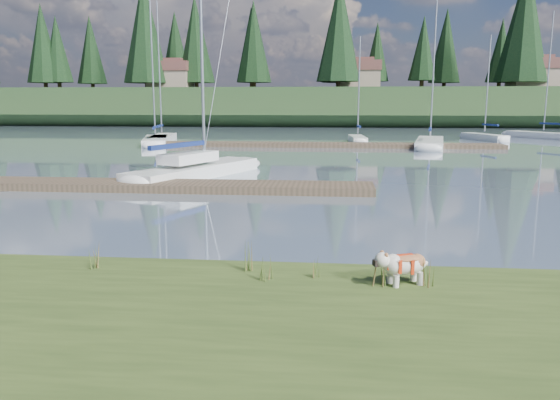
# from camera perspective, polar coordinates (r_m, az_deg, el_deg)

# --- Properties ---
(ground) EXTENTS (200.00, 200.00, 0.00)m
(ground) POSITION_cam_1_polar(r_m,az_deg,el_deg) (41.97, 2.23, 5.59)
(ground) COLOR slate
(ground) RESTS_ON ground
(bank) EXTENTS (60.00, 9.00, 0.35)m
(bank) POSITION_cam_1_polar(r_m,az_deg,el_deg) (7.05, -15.88, -17.88)
(bank) COLOR #3C4F1E
(bank) RESTS_ON ground
(ridge) EXTENTS (200.00, 20.00, 5.00)m
(ridge) POSITION_cam_1_polar(r_m,az_deg,el_deg) (84.80, 3.95, 9.65)
(ridge) COLOR #1F351A
(ridge) RESTS_ON ground
(bulldog) EXTENTS (1.01, 0.64, 0.59)m
(bulldog) POSITION_cam_1_polar(r_m,az_deg,el_deg) (9.62, 12.83, -6.48)
(bulldog) COLOR silver
(bulldog) RESTS_ON bank
(sailboat_main) EXTENTS (5.21, 9.02, 13.00)m
(sailboat_main) POSITION_cam_1_polar(r_m,az_deg,el_deg) (25.86, -7.96, 3.47)
(sailboat_main) COLOR white
(sailboat_main) RESTS_ON ground
(dock_near) EXTENTS (16.00, 2.00, 0.30)m
(dock_near) POSITION_cam_1_polar(r_m,az_deg,el_deg) (21.97, -11.49, 1.45)
(dock_near) COLOR #4C3D2C
(dock_near) RESTS_ON ground
(dock_far) EXTENTS (26.00, 2.20, 0.30)m
(dock_far) POSITION_cam_1_polar(r_m,az_deg,el_deg) (41.89, 4.98, 5.75)
(dock_far) COLOR #4C3D2C
(dock_far) RESTS_ON ground
(sailboat_bg_0) EXTENTS (2.80, 8.19, 11.66)m
(sailboat_bg_0) POSITION_cam_1_polar(r_m,az_deg,el_deg) (48.70, -12.11, 6.40)
(sailboat_bg_0) COLOR white
(sailboat_bg_0) RESTS_ON ground
(sailboat_bg_1) EXTENTS (4.05, 8.89, 12.96)m
(sailboat_bg_1) POSITION_cam_1_polar(r_m,az_deg,el_deg) (46.09, -12.84, 6.17)
(sailboat_bg_1) COLOR white
(sailboat_bg_1) RESTS_ON ground
(sailboat_bg_2) EXTENTS (1.45, 5.68, 8.71)m
(sailboat_bg_2) POSITION_cam_1_polar(r_m,az_deg,el_deg) (46.56, 8.05, 6.38)
(sailboat_bg_2) COLOR white
(sailboat_bg_2) RESTS_ON ground
(sailboat_bg_3) EXTENTS (3.69, 9.86, 14.02)m
(sailboat_bg_3) POSITION_cam_1_polar(r_m,az_deg,el_deg) (44.29, 15.42, 5.89)
(sailboat_bg_3) COLOR white
(sailboat_bg_3) RESTS_ON ground
(sailboat_bg_4) EXTENTS (3.28, 6.10, 9.18)m
(sailboat_bg_4) POSITION_cam_1_polar(r_m,az_deg,el_deg) (52.41, 20.23, 6.27)
(sailboat_bg_4) COLOR white
(sailboat_bg_4) RESTS_ON ground
(sailboat_bg_5) EXTENTS (5.85, 7.59, 11.55)m
(sailboat_bg_5) POSITION_cam_1_polar(r_m,az_deg,el_deg) (57.24, 25.22, 6.20)
(sailboat_bg_5) COLOR white
(sailboat_bg_5) RESTS_ON ground
(weed_0) EXTENTS (0.17, 0.14, 0.67)m
(weed_0) POSITION_cam_1_polar(r_m,az_deg,el_deg) (10.17, -3.42, -5.86)
(weed_0) COLOR #475B23
(weed_0) RESTS_ON bank
(weed_1) EXTENTS (0.17, 0.14, 0.45)m
(weed_1) POSITION_cam_1_polar(r_m,az_deg,el_deg) (9.65, -1.45, -7.30)
(weed_1) COLOR #475B23
(weed_1) RESTS_ON bank
(weed_2) EXTENTS (0.17, 0.14, 0.66)m
(weed_2) POSITION_cam_1_polar(r_m,az_deg,el_deg) (9.48, 10.25, -7.24)
(weed_2) COLOR #475B23
(weed_2) RESTS_ON bank
(weed_3) EXTENTS (0.17, 0.14, 0.53)m
(weed_3) POSITION_cam_1_polar(r_m,az_deg,el_deg) (10.86, -19.03, -5.69)
(weed_3) COLOR #475B23
(weed_3) RESTS_ON bank
(weed_4) EXTENTS (0.17, 0.14, 0.39)m
(weed_4) POSITION_cam_1_polar(r_m,az_deg,el_deg) (9.86, 4.11, -7.09)
(weed_4) COLOR #475B23
(weed_4) RESTS_ON bank
(weed_5) EXTENTS (0.17, 0.14, 0.58)m
(weed_5) POSITION_cam_1_polar(r_m,az_deg,el_deg) (9.63, 15.20, -7.37)
(weed_5) COLOR #475B23
(weed_5) RESTS_ON bank
(mud_lip) EXTENTS (60.00, 0.50, 0.14)m
(mud_lip) POSITION_cam_1_polar(r_m,az_deg,el_deg) (10.97, -7.47, -7.76)
(mud_lip) COLOR #33281C
(mud_lip) RESTS_ON ground
(conifer_1) EXTENTS (4.40, 4.40, 11.30)m
(conifer_1) POSITION_cam_1_polar(r_m,az_deg,el_deg) (93.31, -22.27, 14.39)
(conifer_1) COLOR #382619
(conifer_1) RESTS_ON ridge
(conifer_2) EXTENTS (6.60, 6.60, 16.05)m
(conifer_2) POSITION_cam_1_polar(r_m,az_deg,el_deg) (84.93, -13.96, 16.85)
(conifer_2) COLOR #382619
(conifer_2) RESTS_ON ridge
(conifer_3) EXTENTS (4.84, 4.84, 12.25)m
(conifer_3) POSITION_cam_1_polar(r_m,az_deg,el_deg) (85.07, -3.01, 15.89)
(conifer_3) COLOR #382619
(conifer_3) RESTS_ON ridge
(conifer_4) EXTENTS (6.16, 6.16, 15.10)m
(conifer_4) POSITION_cam_1_polar(r_m,az_deg,el_deg) (78.35, 6.19, 17.33)
(conifer_4) COLOR #382619
(conifer_4) RESTS_ON ridge
(conifer_5) EXTENTS (3.96, 3.96, 10.35)m
(conifer_5) POSITION_cam_1_polar(r_m,az_deg,el_deg) (83.05, 14.74, 15.09)
(conifer_5) COLOR #382619
(conifer_5) RESTS_ON ridge
(conifer_6) EXTENTS (7.04, 7.04, 17.00)m
(conifer_6) POSITION_cam_1_polar(r_m,az_deg,el_deg) (84.42, 24.19, 16.62)
(conifer_6) COLOR #382619
(conifer_6) RESTS_ON ridge
(house_0) EXTENTS (6.30, 5.30, 4.65)m
(house_0) POSITION_cam_1_polar(r_m,az_deg,el_deg) (85.41, -11.37, 12.71)
(house_0) COLOR gray
(house_0) RESTS_ON ridge
(house_1) EXTENTS (6.30, 5.30, 4.65)m
(house_1) POSITION_cam_1_polar(r_m,az_deg,el_deg) (82.92, 8.21, 12.88)
(house_1) COLOR gray
(house_1) RESTS_ON ridge
(house_2) EXTENTS (6.30, 5.30, 4.65)m
(house_2) POSITION_cam_1_polar(r_m,az_deg,el_deg) (85.43, 24.94, 11.97)
(house_2) COLOR gray
(house_2) RESTS_ON ridge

